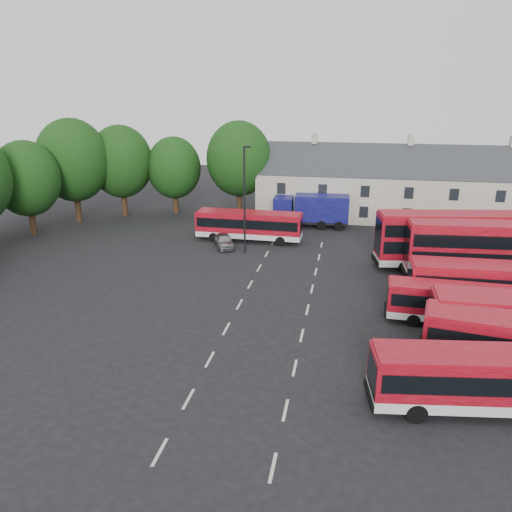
# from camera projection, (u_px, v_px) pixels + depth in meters

# --- Properties ---
(ground) EXTENTS (140.00, 140.00, 0.00)m
(ground) POSITION_uv_depth(u_px,v_px,m) (233.00, 316.00, 34.76)
(ground) COLOR black
(ground) RESTS_ON ground
(lane_markings) EXTENTS (5.15, 33.80, 0.01)m
(lane_markings) POSITION_uv_depth(u_px,v_px,m) (273.00, 307.00, 36.18)
(lane_markings) COLOR beige
(lane_markings) RESTS_ON ground
(treeline) EXTENTS (29.92, 32.59, 12.01)m
(treeline) POSITION_uv_depth(u_px,v_px,m) (88.00, 170.00, 54.34)
(treeline) COLOR black
(treeline) RESTS_ON ground
(terrace_houses) EXTENTS (35.70, 7.13, 10.06)m
(terrace_houses) POSITION_uv_depth(u_px,v_px,m) (406.00, 188.00, 59.00)
(terrace_houses) COLOR beige
(terrace_houses) RESTS_ON ground
(bus_row_a) EXTENTS (11.41, 4.01, 3.16)m
(bus_row_a) POSITION_uv_depth(u_px,v_px,m) (489.00, 377.00, 23.96)
(bus_row_a) COLOR silver
(bus_row_a) RESTS_ON ground
(bus_row_d) EXTENTS (9.84, 2.66, 2.76)m
(bus_row_d) POSITION_uv_depth(u_px,v_px,m) (463.00, 302.00, 32.96)
(bus_row_d) COLOR silver
(bus_row_d) RESTS_ON ground
(bus_row_e) EXTENTS (12.05, 3.02, 3.39)m
(bus_row_e) POSITION_uv_depth(u_px,v_px,m) (497.00, 283.00, 35.12)
(bus_row_e) COLOR silver
(bus_row_e) RESTS_ON ground
(bus_dd_south) EXTENTS (12.22, 3.58, 4.95)m
(bus_dd_south) POSITION_uv_depth(u_px,v_px,m) (483.00, 248.00, 40.20)
(bus_dd_south) COLOR silver
(bus_dd_south) RESTS_ON ground
(bus_dd_north) EXTENTS (12.54, 4.70, 5.02)m
(bus_dd_north) POSITION_uv_depth(u_px,v_px,m) (449.00, 237.00, 43.02)
(bus_dd_north) COLOR silver
(bus_dd_north) RESTS_ON ground
(bus_north) EXTENTS (10.94, 2.77, 3.08)m
(bus_north) POSITION_uv_depth(u_px,v_px,m) (249.00, 224.00, 51.41)
(bus_north) COLOR silver
(bus_north) RESTS_ON ground
(box_truck) EXTENTS (8.51, 2.94, 3.68)m
(box_truck) POSITION_uv_depth(u_px,v_px,m) (312.00, 209.00, 56.61)
(box_truck) COLOR black
(box_truck) RESTS_ON ground
(silver_car) EXTENTS (3.08, 4.28, 1.35)m
(silver_car) POSITION_uv_depth(u_px,v_px,m) (224.00, 241.00, 49.73)
(silver_car) COLOR #9E9FA5
(silver_car) RESTS_ON ground
(lamppost) EXTENTS (0.71, 0.35, 10.17)m
(lamppost) POSITION_uv_depth(u_px,v_px,m) (245.00, 197.00, 46.57)
(lamppost) COLOR black
(lamppost) RESTS_ON ground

